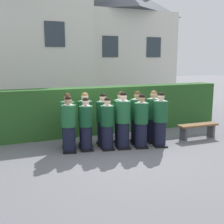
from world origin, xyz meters
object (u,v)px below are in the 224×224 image
at_px(student_rear_row_3, 121,119).
at_px(student_front_row_4, 141,122).
at_px(student_front_row_1, 86,125).
at_px(student_rear_row_5, 153,118).
at_px(student_rear_row_0, 68,121).
at_px(student_front_row_5, 160,121).
at_px(student_rear_row_4, 137,118).
at_px(wooden_bench, 198,128).
at_px(student_front_row_3, 123,122).
at_px(student_front_row_2, 107,125).
at_px(student_front_row_0, 69,126).
at_px(student_rear_row_2, 103,121).
at_px(student_rear_row_1, 85,121).

bearing_deg(student_rear_row_3, student_front_row_4, -54.33).
relative_size(student_front_row_1, student_rear_row_5, 0.94).
height_order(student_rear_row_0, student_rear_row_3, student_rear_row_3).
distance_m(student_front_row_5, student_rear_row_4, 0.75).
bearing_deg(student_front_row_5, student_rear_row_4, 129.93).
relative_size(student_rear_row_0, wooden_bench, 1.15).
bearing_deg(student_front_row_3, student_rear_row_4, 28.07).
distance_m(student_front_row_2, student_rear_row_4, 1.13).
bearing_deg(student_front_row_5, student_front_row_2, 169.13).
distance_m(student_front_row_0, student_front_row_2, 1.09).
distance_m(student_front_row_2, student_rear_row_2, 0.48).
distance_m(student_rear_row_3, student_rear_row_5, 1.04).
relative_size(student_front_row_0, student_front_row_2, 1.04).
xyz_separation_m(student_front_row_0, student_front_row_4, (2.07, -0.39, -0.00)).
bearing_deg(student_front_row_5, student_rear_row_2, 153.11).
height_order(student_front_row_2, wooden_bench, student_front_row_2).
height_order(student_front_row_2, student_rear_row_3, student_rear_row_3).
height_order(student_rear_row_0, student_rear_row_2, student_rear_row_0).
xyz_separation_m(student_rear_row_1, student_rear_row_2, (0.53, -0.11, -0.02)).
bearing_deg(student_rear_row_2, student_front_row_1, -153.65).
relative_size(student_front_row_4, wooden_bench, 1.13).
bearing_deg(student_front_row_3, student_rear_row_0, 152.87).
bearing_deg(student_front_row_2, student_front_row_4, -11.12).
relative_size(student_front_row_2, wooden_bench, 1.09).
height_order(student_front_row_1, student_front_row_3, student_front_row_3).
distance_m(student_front_row_5, student_rear_row_3, 1.20).
relative_size(student_front_row_1, student_front_row_5, 0.94).
bearing_deg(wooden_bench, student_front_row_5, -170.64).
relative_size(student_rear_row_2, student_rear_row_4, 0.97).
bearing_deg(wooden_bench, student_front_row_4, -175.85).
distance_m(student_front_row_4, student_rear_row_1, 1.67).
distance_m(student_front_row_1, student_rear_row_0, 0.66).
xyz_separation_m(student_front_row_3, student_rear_row_4, (0.62, 0.33, -0.02)).
xyz_separation_m(student_front_row_4, student_front_row_5, (0.58, -0.11, 0.02)).
bearing_deg(student_front_row_5, student_front_row_0, 169.47).
xyz_separation_m(student_front_row_3, student_rear_row_3, (0.11, 0.44, -0.02)).
bearing_deg(student_rear_row_0, student_front_row_5, -21.13).
relative_size(student_front_row_0, student_rear_row_2, 1.01).
bearing_deg(student_rear_row_0, student_rear_row_4, -11.26).
distance_m(student_rear_row_5, wooden_bench, 1.65).
height_order(student_front_row_1, student_front_row_5, student_front_row_5).
xyz_separation_m(student_front_row_3, student_rear_row_5, (1.14, 0.23, -0.01)).
height_order(student_rear_row_0, student_rear_row_5, student_rear_row_5).
xyz_separation_m(student_front_row_2, wooden_bench, (3.19, -0.04, -0.38)).
xyz_separation_m(student_front_row_4, student_rear_row_3, (-0.41, 0.57, 0.02)).
height_order(student_front_row_3, student_rear_row_0, student_front_row_3).
bearing_deg(student_rear_row_1, student_rear_row_4, -11.21).
distance_m(student_front_row_5, student_rear_row_2, 1.71).
bearing_deg(student_rear_row_1, student_front_row_0, -146.38).
bearing_deg(student_rear_row_1, student_front_row_4, -27.85).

